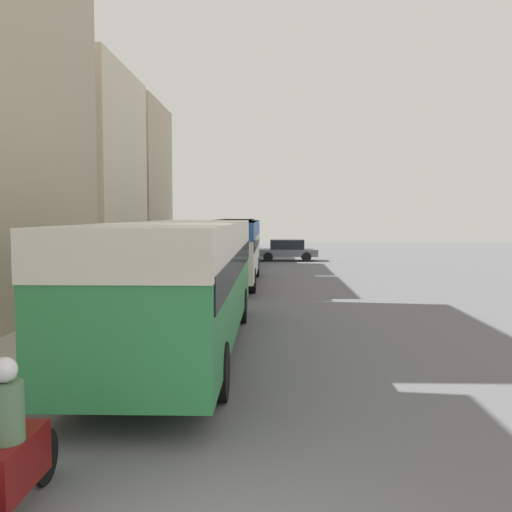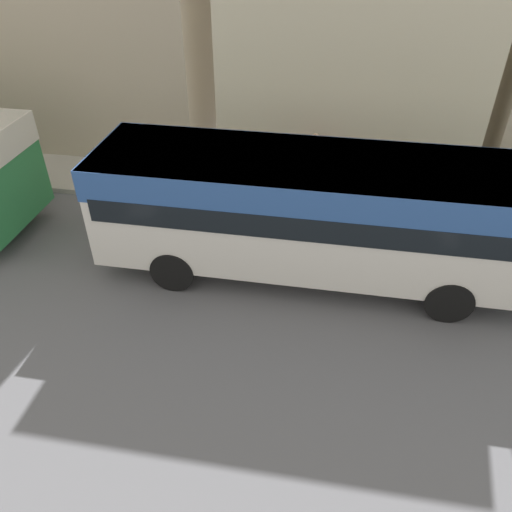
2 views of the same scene
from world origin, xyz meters
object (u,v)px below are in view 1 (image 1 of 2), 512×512
at_px(bus_following, 228,243).
at_px(bus_third_in_line, 235,234).
at_px(car_crossing, 287,250).
at_px(pedestrian_walking_away, 29,325).
at_px(motorcycle_behind_lead, 10,457).
at_px(bus_lead, 181,268).
at_px(pedestrian_near_curb, 139,263).

distance_m(bus_following, bus_third_in_line, 12.15).
height_order(car_crossing, pedestrian_walking_away, pedestrian_walking_away).
height_order(bus_following, motorcycle_behind_lead, bus_following).
height_order(bus_lead, bus_third_in_line, bus_lead).
relative_size(bus_lead, bus_following, 1.17).
bearing_deg(pedestrian_walking_away, bus_third_in_line, 85.16).
bearing_deg(bus_lead, motorcycle_behind_lead, -94.57).
relative_size(bus_following, pedestrian_walking_away, 5.82).
relative_size(bus_following, pedestrian_near_curb, 5.92).
relative_size(motorcycle_behind_lead, car_crossing, 0.54).
distance_m(bus_lead, car_crossing, 26.22).
distance_m(bus_lead, motorcycle_behind_lead, 7.49).
xyz_separation_m(bus_lead, car_crossing, (3.09, 26.01, -1.18)).
relative_size(car_crossing, pedestrian_walking_away, 2.50).
xyz_separation_m(car_crossing, pedestrian_walking_away, (-5.76, -28.08, 0.24)).
height_order(motorcycle_behind_lead, car_crossing, motorcycle_behind_lead).
bearing_deg(pedestrian_near_curb, pedestrian_walking_away, -85.10).
distance_m(bus_lead, bus_third_in_line, 24.94).
xyz_separation_m(bus_following, pedestrian_near_curb, (-4.01, -0.27, -0.89)).
bearing_deg(bus_third_in_line, bus_lead, -89.12).
xyz_separation_m(bus_third_in_line, pedestrian_walking_away, (-2.29, -27.01, -0.85)).
bearing_deg(bus_following, pedestrian_near_curb, -176.16).
distance_m(motorcycle_behind_lead, pedestrian_near_curb, 20.17).
bearing_deg(bus_third_in_line, pedestrian_walking_away, -94.84).
distance_m(motorcycle_behind_lead, pedestrian_walking_away, 5.70).
bearing_deg(bus_following, pedestrian_walking_away, -100.51).
xyz_separation_m(bus_lead, bus_following, (0.09, 12.80, -0.07)).
relative_size(bus_lead, motorcycle_behind_lead, 5.05).
xyz_separation_m(bus_third_in_line, motorcycle_behind_lead, (-0.21, -32.30, -1.16)).
xyz_separation_m(bus_lead, motorcycle_behind_lead, (-0.59, -7.36, -1.25)).
relative_size(motorcycle_behind_lead, pedestrian_near_curb, 1.38).
distance_m(motorcycle_behind_lead, car_crossing, 33.57).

